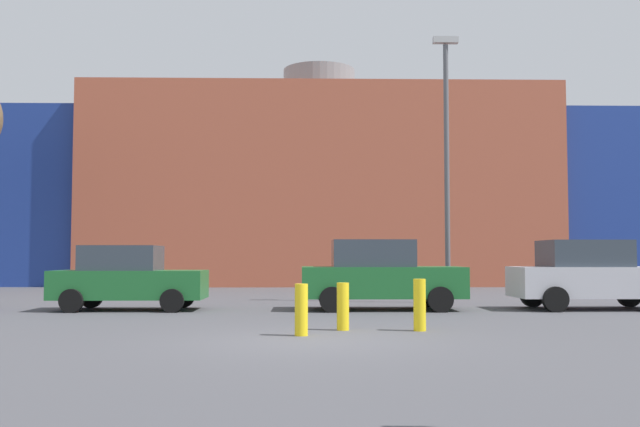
{
  "coord_description": "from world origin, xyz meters",
  "views": [
    {
      "loc": [
        -0.17,
        -12.51,
        1.44
      ],
      "look_at": [
        0.28,
        7.49,
        2.64
      ],
      "focal_mm": 40.54,
      "sensor_mm": 36.0,
      "label": 1
    }
  ],
  "objects_px": {
    "parked_car_1": "(128,278)",
    "parked_car_2": "(380,275)",
    "bollard_yellow_0": "(343,306)",
    "bollard_yellow_2": "(420,305)",
    "street_lamp": "(447,152)",
    "parked_car_3": "(591,275)",
    "bollard_yellow_1": "(301,310)"
  },
  "relations": [
    {
      "from": "parked_car_3",
      "to": "parked_car_2",
      "type": "bearing_deg",
      "value": 180.0
    },
    {
      "from": "parked_car_2",
      "to": "parked_car_3",
      "type": "distance_m",
      "value": 5.81
    },
    {
      "from": "street_lamp",
      "to": "bollard_yellow_1",
      "type": "bearing_deg",
      "value": -116.19
    },
    {
      "from": "parked_car_2",
      "to": "street_lamp",
      "type": "bearing_deg",
      "value": 49.47
    },
    {
      "from": "parked_car_1",
      "to": "parked_car_2",
      "type": "height_order",
      "value": "parked_car_2"
    },
    {
      "from": "parked_car_3",
      "to": "bollard_yellow_2",
      "type": "relative_size",
      "value": 4.33
    },
    {
      "from": "parked_car_2",
      "to": "street_lamp",
      "type": "relative_size",
      "value": 0.52
    },
    {
      "from": "bollard_yellow_0",
      "to": "parked_car_1",
      "type": "bearing_deg",
      "value": 135.46
    },
    {
      "from": "parked_car_2",
      "to": "street_lamp",
      "type": "height_order",
      "value": "street_lamp"
    },
    {
      "from": "parked_car_2",
      "to": "bollard_yellow_0",
      "type": "relative_size",
      "value": 4.71
    },
    {
      "from": "street_lamp",
      "to": "parked_car_2",
      "type": "bearing_deg",
      "value": -130.53
    },
    {
      "from": "parked_car_2",
      "to": "bollard_yellow_1",
      "type": "height_order",
      "value": "parked_car_2"
    },
    {
      "from": "parked_car_1",
      "to": "bollard_yellow_2",
      "type": "relative_size",
      "value": 3.99
    },
    {
      "from": "bollard_yellow_0",
      "to": "bollard_yellow_2",
      "type": "height_order",
      "value": "bollard_yellow_2"
    },
    {
      "from": "parked_car_2",
      "to": "bollard_yellow_2",
      "type": "bearing_deg",
      "value": -88.06
    },
    {
      "from": "parked_car_2",
      "to": "bollard_yellow_2",
      "type": "height_order",
      "value": "parked_car_2"
    },
    {
      "from": "parked_car_2",
      "to": "bollard_yellow_2",
      "type": "distance_m",
      "value": 5.61
    },
    {
      "from": "street_lamp",
      "to": "bollard_yellow_0",
      "type": "bearing_deg",
      "value": -114.28
    },
    {
      "from": "bollard_yellow_2",
      "to": "parked_car_2",
      "type": "bearing_deg",
      "value": 91.94
    },
    {
      "from": "bollard_yellow_1",
      "to": "street_lamp",
      "type": "height_order",
      "value": "street_lamp"
    },
    {
      "from": "parked_car_3",
      "to": "street_lamp",
      "type": "height_order",
      "value": "street_lamp"
    },
    {
      "from": "parked_car_2",
      "to": "bollard_yellow_1",
      "type": "relative_size",
      "value": 4.63
    },
    {
      "from": "bollard_yellow_1",
      "to": "bollard_yellow_2",
      "type": "xyz_separation_m",
      "value": [
        2.3,
        0.8,
        0.03
      ]
    },
    {
      "from": "bollard_yellow_2",
      "to": "street_lamp",
      "type": "distance_m",
      "value": 9.72
    },
    {
      "from": "bollard_yellow_1",
      "to": "street_lamp",
      "type": "bearing_deg",
      "value": 63.81
    },
    {
      "from": "parked_car_2",
      "to": "bollard_yellow_2",
      "type": "xyz_separation_m",
      "value": [
        0.19,
        -5.59,
        -0.44
      ]
    },
    {
      "from": "parked_car_2",
      "to": "parked_car_3",
      "type": "height_order",
      "value": "parked_car_2"
    },
    {
      "from": "parked_car_1",
      "to": "parked_car_2",
      "type": "relative_size",
      "value": 0.92
    },
    {
      "from": "parked_car_1",
      "to": "bollard_yellow_0",
      "type": "xyz_separation_m",
      "value": [
        5.52,
        -5.43,
        -0.4
      ]
    },
    {
      "from": "parked_car_1",
      "to": "parked_car_3",
      "type": "height_order",
      "value": "parked_car_3"
    },
    {
      "from": "parked_car_3",
      "to": "bollard_yellow_0",
      "type": "xyz_separation_m",
      "value": [
        -7.11,
        -5.43,
        -0.48
      ]
    },
    {
      "from": "bollard_yellow_0",
      "to": "street_lamp",
      "type": "xyz_separation_m",
      "value": [
        3.74,
        8.29,
        4.28
      ]
    }
  ]
}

